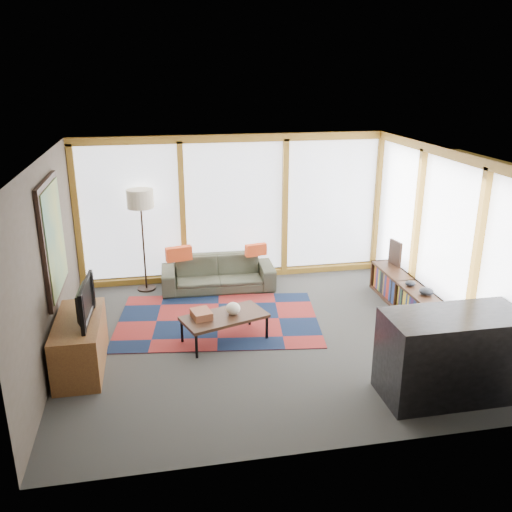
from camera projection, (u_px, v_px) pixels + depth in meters
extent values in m
plane|color=#30302D|center=(261.00, 338.00, 7.74)|extent=(5.50, 5.50, 0.00)
cube|color=#443C31|center=(48.00, 264.00, 6.83)|extent=(0.04, 5.00, 2.60)
cube|color=#443C31|center=(315.00, 336.00, 5.00)|extent=(5.50, 0.04, 2.60)
cube|color=silver|center=(262.00, 155.00, 6.89)|extent=(5.50, 5.00, 0.04)
cube|color=white|center=(234.00, 208.00, 9.61)|extent=(5.30, 0.02, 2.35)
cube|color=white|center=(446.00, 240.00, 7.80)|extent=(0.02, 4.80, 2.35)
cube|color=black|center=(53.00, 239.00, 7.04)|extent=(0.05, 1.35, 1.55)
cube|color=gold|center=(55.00, 238.00, 7.04)|extent=(0.02, 1.20, 1.40)
cube|color=maroon|center=(218.00, 320.00, 8.27)|extent=(3.26, 2.33, 0.01)
imported|color=#313628|center=(218.00, 273.00, 9.40)|extent=(1.96, 0.82, 0.56)
cube|color=#DA481E|center=(179.00, 254.00, 9.14)|extent=(0.46, 0.22, 0.24)
cube|color=#DA481E|center=(256.00, 250.00, 9.39)|extent=(0.39, 0.18, 0.21)
cube|color=brown|center=(201.00, 314.00, 7.46)|extent=(0.31, 0.35, 0.10)
ellipsoid|color=silver|center=(233.00, 309.00, 7.55)|extent=(0.24, 0.24, 0.18)
ellipsoid|color=black|center=(426.00, 291.00, 7.95)|extent=(0.25, 0.25, 0.11)
ellipsoid|color=black|center=(410.00, 283.00, 8.28)|extent=(0.16, 0.16, 0.08)
cube|color=black|center=(395.00, 253.00, 9.12)|extent=(0.09, 0.32, 0.42)
cube|color=brown|center=(80.00, 344.00, 6.87)|extent=(0.56, 1.34, 0.67)
imported|color=black|center=(80.00, 302.00, 6.66)|extent=(0.16, 0.89, 0.51)
cube|color=black|center=(452.00, 355.00, 6.24)|extent=(1.62, 0.76, 1.02)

